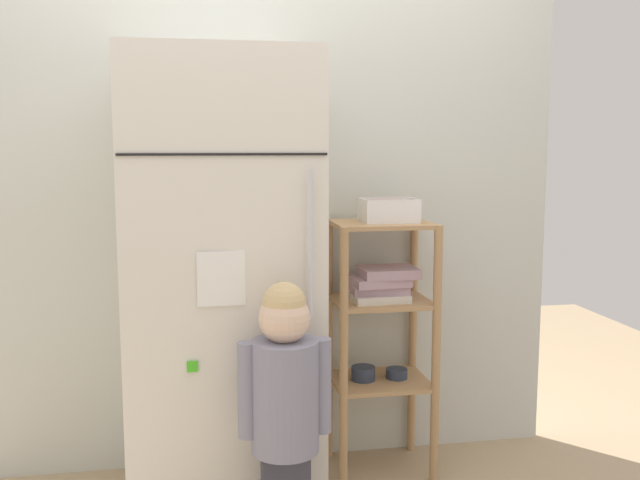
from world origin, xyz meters
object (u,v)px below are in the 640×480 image
refrigerator (222,285)px  pantry_shelf_unit (380,313)px  fruit_bin (390,213)px  child_standing (285,395)px

refrigerator → pantry_shelf_unit: 0.70m
fruit_bin → refrigerator: bearing=-167.5°
refrigerator → fruit_bin: bearing=12.5°
child_standing → fruit_bin: fruit_bin is taller
fruit_bin → pantry_shelf_unit: bearing=177.0°
pantry_shelf_unit → fruit_bin: (0.04, -0.00, 0.42)m
child_standing → pantry_shelf_unit: 0.79m
refrigerator → fruit_bin: 0.76m
pantry_shelf_unit → fruit_bin: 0.42m
pantry_shelf_unit → fruit_bin: size_ratio=4.75×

